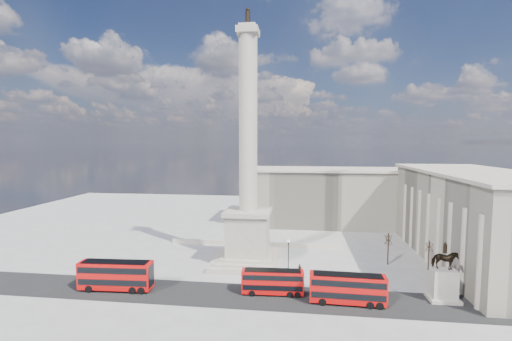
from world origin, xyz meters
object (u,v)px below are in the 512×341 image
at_px(pedestrian_crossing, 300,269).
at_px(red_bus_a, 116,275).
at_px(victorian_lamp, 288,253).
at_px(red_bus_c, 348,288).
at_px(equestrian_statue, 444,280).
at_px(red_bus_b, 273,282).
at_px(nelsons_column, 248,199).
at_px(pedestrian_standing, 435,280).
at_px(pedestrian_walking, 371,287).

bearing_deg(pedestrian_crossing, red_bus_a, 62.28).
height_order(victorian_lamp, pedestrian_crossing, victorian_lamp).
xyz_separation_m(red_bus_c, pedestrian_crossing, (-7.12, 10.87, -1.44)).
bearing_deg(red_bus_a, pedestrian_crossing, 16.70).
distance_m(victorian_lamp, equestrian_statue, 25.33).
distance_m(red_bus_b, equestrian_statue, 26.16).
distance_m(red_bus_b, red_bus_c, 11.55).
bearing_deg(red_bus_c, red_bus_b, 172.43).
bearing_deg(victorian_lamp, pedestrian_crossing, -8.25).
bearing_deg(red_bus_c, equestrian_statue, 13.06).
relative_size(victorian_lamp, equestrian_statue, 0.69).
relative_size(nelsons_column, red_bus_a, 4.14).
distance_m(nelsons_column, victorian_lamp, 13.13).
bearing_deg(equestrian_statue, pedestrian_standing, 80.88).
relative_size(red_bus_a, red_bus_b, 1.22).
bearing_deg(nelsons_column, pedestrian_standing, -11.98).
relative_size(equestrian_statue, pedestrian_crossing, 4.84).
relative_size(red_bus_c, pedestrian_standing, 6.40).
xyz_separation_m(red_bus_c, victorian_lamp, (-9.23, 11.18, 1.32)).
bearing_deg(equestrian_statue, red_bus_c, -168.67).
bearing_deg(pedestrian_standing, equestrian_statue, 67.05).
relative_size(nelsons_column, pedestrian_crossing, 26.51).
distance_m(pedestrian_walking, pedestrian_crossing, 13.10).
relative_size(pedestrian_walking, pedestrian_standing, 1.04).
relative_size(red_bus_a, pedestrian_crossing, 6.40).
relative_size(red_bus_b, equestrian_statue, 1.09).
xyz_separation_m(victorian_lamp, pedestrian_crossing, (2.11, -0.31, -2.76)).
xyz_separation_m(nelsons_column, red_bus_c, (17.42, -15.70, -10.54)).
relative_size(red_bus_b, pedestrian_crossing, 5.27).
bearing_deg(red_bus_b, pedestrian_standing, 11.42).
xyz_separation_m(nelsons_column, red_bus_a, (-19.64, -15.45, -10.38)).
bearing_deg(equestrian_statue, red_bus_a, -177.01).
xyz_separation_m(nelsons_column, red_bus_b, (6.02, -13.83, -10.83)).
bearing_deg(nelsons_column, equestrian_statue, -21.64).
height_order(red_bus_b, pedestrian_walking, red_bus_b).
bearing_deg(red_bus_c, nelsons_column, 139.70).
bearing_deg(red_bus_a, pedestrian_walking, 2.73).
bearing_deg(pedestrian_standing, victorian_lamp, -19.56).
bearing_deg(red_bus_c, pedestrian_walking, 47.23).
height_order(red_bus_a, victorian_lamp, victorian_lamp).
xyz_separation_m(red_bus_b, pedestrian_standing, (27.04, 6.82, -1.21)).
xyz_separation_m(red_bus_c, equestrian_statue, (14.72, 2.95, 0.82)).
xyz_separation_m(red_bus_a, pedestrian_walking, (41.25, 4.02, -1.62)).
height_order(equestrian_statue, pedestrian_crossing, equestrian_statue).
distance_m(red_bus_c, pedestrian_crossing, 13.08).
bearing_deg(pedestrian_crossing, equestrian_statue, -157.21).
xyz_separation_m(red_bus_c, pedestrian_walking, (4.19, 4.27, -1.46)).
xyz_separation_m(pedestrian_standing, pedestrian_crossing, (-22.76, 2.19, 0.06)).
height_order(red_bus_c, pedestrian_standing, red_bus_c).
relative_size(pedestrian_standing, pedestrian_crossing, 0.94).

